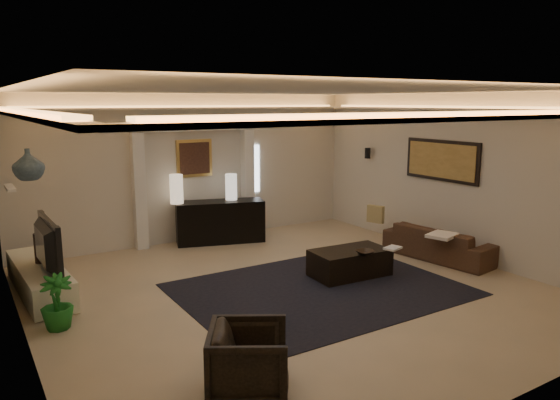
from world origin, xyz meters
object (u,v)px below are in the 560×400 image
coffee_table (350,263)px  armchair (249,361)px  console (220,222)px  sofa (440,243)px

coffee_table → armchair: bearing=-140.7°
console → armchair: size_ratio=2.28×
console → coffee_table: 3.09m
sofa → armchair: armchair is taller
console → coffee_table: console is taller
armchair → coffee_table: bearing=-23.2°
console → sofa: bearing=-30.2°
coffee_table → armchair: (-3.02, -2.18, 0.14)m
sofa → coffee_table: size_ratio=1.60×
console → armchair: bearing=-95.7°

